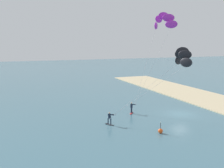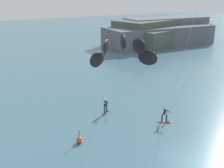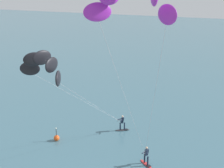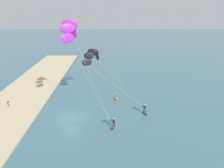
% 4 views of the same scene
% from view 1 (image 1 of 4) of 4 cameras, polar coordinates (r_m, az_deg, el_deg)
% --- Properties ---
extents(ground_plane, '(240.00, 240.00, 0.00)m').
position_cam_1_polar(ground_plane, '(41.14, 14.20, -6.14)').
color(ground_plane, '#426B7A').
extents(kitesurfer_nearshore, '(6.48, 10.33, 9.86)m').
position_cam_1_polar(kitesurfer_nearshore, '(34.27, 13.94, 5.04)').
color(kitesurfer_nearshore, '#333338').
rests_on(kitesurfer_nearshore, ground).
extents(kitesurfer_mid_water, '(5.49, 6.61, 14.78)m').
position_cam_1_polar(kitesurfer_mid_water, '(41.36, 10.54, 12.29)').
color(kitesurfer_mid_water, red).
rests_on(kitesurfer_mid_water, ground).
extents(marker_buoy, '(0.56, 0.56, 1.38)m').
position_cam_1_polar(marker_buoy, '(32.22, 10.19, -9.70)').
color(marker_buoy, '#EA5119').
rests_on(marker_buoy, ground).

